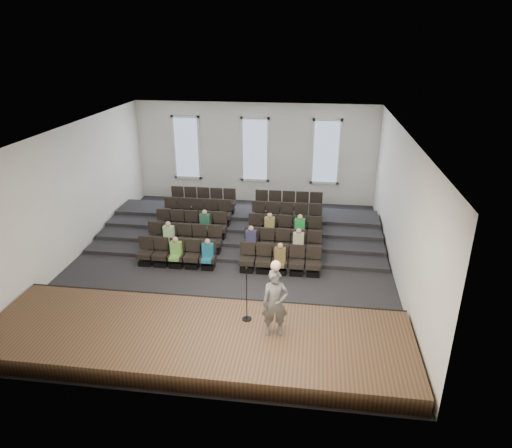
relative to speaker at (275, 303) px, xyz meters
The scene contains 14 objects.
ground 5.54m from the speaker, 113.60° to the left, with size 14.00×14.00×0.00m, color black.
ceiling 6.42m from the speaker, 113.60° to the left, with size 12.00×14.00×0.02m, color white.
wall_back 12.16m from the speaker, 100.18° to the left, with size 12.00×0.04×5.00m, color white.
wall_front 3.19m from the speaker, 135.29° to the right, with size 12.00×0.04×5.00m, color white.
wall_left 9.58m from the speaker, 149.01° to the left, with size 0.04×14.00×5.00m, color white.
wall_right 6.34m from the speaker, 51.64° to the left, with size 0.04×14.00×5.00m, color white.
stage 2.46m from the speaker, behind, with size 11.80×3.60×0.50m, color #4F3A21.
stage_lip 2.92m from the speaker, 143.73° to the left, with size 11.80×0.06×0.52m, color black.
risers 8.44m from the speaker, 104.85° to the left, with size 11.80×4.80×0.60m.
seating_rows 6.83m from the speaker, 108.38° to the left, with size 6.80×4.70×1.67m.
windows 12.11m from the speaker, 100.24° to the left, with size 8.44×0.10×3.24m.
audience 5.70m from the speaker, 109.16° to the left, with size 5.45×2.64×1.10m.
speaker is the anchor object (origin of this frame).
mic_stand 1.10m from the speaker, 147.04° to the left, with size 0.28×0.28×1.69m.
Camera 1 is at (3.00, -15.18, 8.04)m, focal length 32.00 mm.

